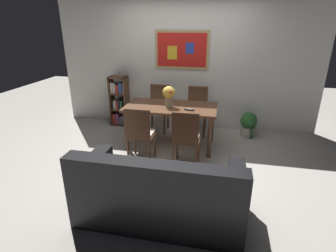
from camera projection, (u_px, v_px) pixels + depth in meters
ground_plane at (169, 158)px, 4.34m from camera, size 12.00×12.00×0.00m
wall_back_with_painting at (185, 63)px, 5.33m from camera, size 5.20×0.14×2.60m
dining_table at (171, 111)px, 4.59m from camera, size 1.56×0.82×0.73m
dining_chair_far_right at (197, 106)px, 5.20m from camera, size 0.40×0.41×0.91m
dining_chair_far_left at (159, 104)px, 5.34m from camera, size 0.40×0.41×0.91m
dining_chair_near_left at (140, 131)px, 4.03m from camera, size 0.40×0.41×0.91m
dining_chair_near_right at (186, 135)px, 3.89m from camera, size 0.40×0.41×0.91m
leather_couch at (159, 195)px, 2.92m from camera, size 1.80×0.84×0.84m
bookshelf at (120, 102)px, 5.63m from camera, size 0.36×0.28×1.04m
potted_ivy at (248, 124)px, 5.12m from camera, size 0.32×0.32×0.56m
flower_vase at (169, 94)px, 4.45m from camera, size 0.21×0.21×0.35m
tv_remote at (189, 110)px, 4.34m from camera, size 0.16×0.07×0.02m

